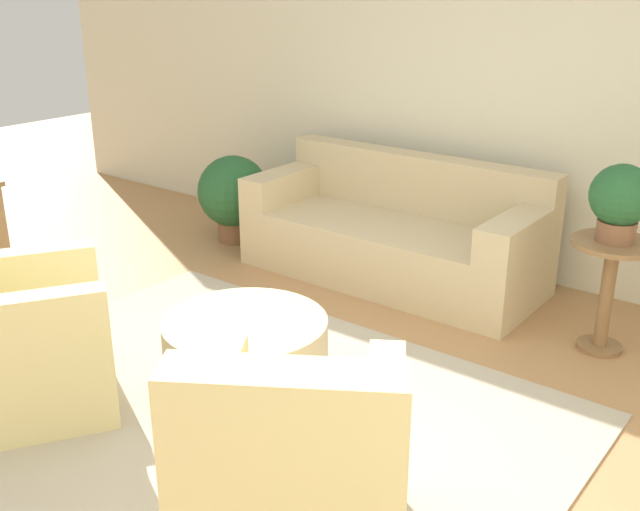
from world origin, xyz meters
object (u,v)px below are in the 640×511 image
object	(u,v)px
side_table	(609,278)
potted_plant_on_side_table	(621,200)
ottoman_table	(246,346)
couch	(395,235)
armchair_left	(12,342)
potted_plant_floor	(233,194)
armchair_right	(295,485)

from	to	relation	value
side_table	potted_plant_on_side_table	world-z (taller)	potted_plant_on_side_table
ottoman_table	couch	bearing A→B (deg)	97.90
armchair_left	potted_plant_on_side_table	world-z (taller)	potted_plant_on_side_table
couch	potted_plant_on_side_table	size ratio (longest dim) A/B	4.87
armchair_left	ottoman_table	size ratio (longest dim) A/B	1.26
potted_plant_on_side_table	potted_plant_floor	size ratio (longest dim) A/B	0.62
couch	potted_plant_on_side_table	distance (m)	1.73
ottoman_table	potted_plant_floor	distance (m)	2.48
ottoman_table	side_table	world-z (taller)	side_table
armchair_right	side_table	bearing A→B (deg)	82.66
couch	potted_plant_floor	size ratio (longest dim) A/B	3.02
couch	armchair_right	xyz separation A→B (m)	(1.28, -2.72, 0.06)
potted_plant_floor	armchair_left	bearing A→B (deg)	-70.09
side_table	armchair_right	bearing A→B (deg)	-97.34
armchair_left	ottoman_table	distance (m)	1.17
couch	side_table	distance (m)	1.63
armchair_right	potted_plant_on_side_table	size ratio (longest dim) A/B	2.46
ottoman_table	potted_plant_floor	size ratio (longest dim) A/B	1.20
ottoman_table	armchair_right	bearing A→B (deg)	-39.21
armchair_right	ottoman_table	xyz separation A→B (m)	(-1.02, 0.83, -0.11)
potted_plant_on_side_table	potted_plant_floor	world-z (taller)	potted_plant_on_side_table
armchair_left	couch	bearing A→B (deg)	78.42
armchair_left	potted_plant_on_side_table	distance (m)	3.34
potted_plant_floor	potted_plant_on_side_table	bearing A→B (deg)	-1.70
couch	side_table	size ratio (longest dim) A/B	3.17
couch	armchair_right	bearing A→B (deg)	-64.74
potted_plant_floor	couch	bearing A→B (deg)	5.30
side_table	potted_plant_on_side_table	size ratio (longest dim) A/B	1.54
armchair_left	armchair_right	bearing A→B (deg)	0.00
armchair_left	side_table	size ratio (longest dim) A/B	1.60
couch	armchair_right	world-z (taller)	armchair_right
side_table	ottoman_table	bearing A→B (deg)	-129.03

